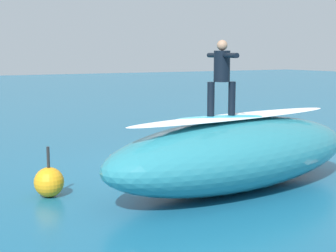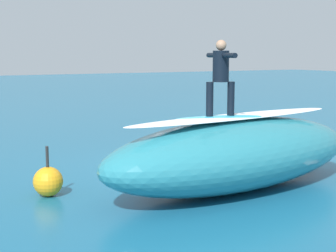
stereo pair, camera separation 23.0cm
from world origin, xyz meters
TOP-DOWN VIEW (x-y plane):
  - ground_plane at (0.00, 0.00)m, footprint 120.00×120.00m
  - wave_crest at (-0.07, 2.65)m, footprint 7.18×3.37m
  - wave_foam_lip at (-0.07, 2.65)m, footprint 5.94×1.62m
  - surfboard_riding at (0.43, 2.71)m, footprint 2.07×0.95m
  - surfer_riding at (0.43, 2.71)m, footprint 0.63×1.51m
  - surfboard_paddling at (1.09, -0.72)m, footprint 1.99×1.33m
  - surfer_paddling at (0.97, -0.78)m, footprint 1.70×1.02m
  - buoy_marker at (3.80, 1.20)m, footprint 0.64×0.64m
  - foam_patch_near at (1.46, 1.68)m, footprint 0.69×0.69m
  - foam_patch_mid at (-1.23, -0.52)m, footprint 0.77×0.75m

SIDE VIEW (x-z plane):
  - ground_plane at x=0.00m, z-range 0.00..0.00m
  - surfboard_paddling at x=1.09m, z-range 0.00..0.09m
  - foam_patch_mid at x=-1.23m, z-range 0.00..0.16m
  - foam_patch_near at x=1.46m, z-range 0.00..0.16m
  - surfer_paddling at x=0.97m, z-range 0.07..0.40m
  - buoy_marker at x=3.80m, z-range -0.22..0.86m
  - wave_crest at x=-0.07m, z-range 0.00..1.59m
  - wave_foam_lip at x=-0.07m, z-range 1.59..1.67m
  - surfboard_riding at x=0.43m, z-range 1.59..1.69m
  - surfer_riding at x=0.43m, z-range 1.82..3.43m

